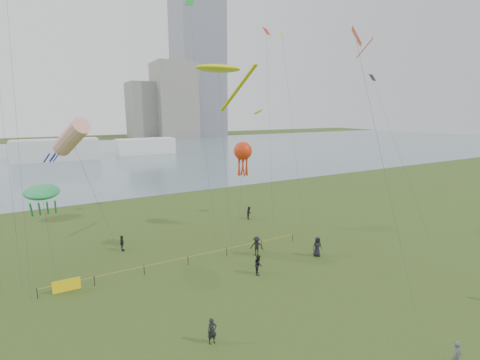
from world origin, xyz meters
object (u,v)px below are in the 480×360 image
kite_stingray (219,69)px  fence (118,274)px  kite_octopus (243,152)px  kite_flyer (457,356)px

kite_stingray → fence: bearing=-159.3°
kite_stingray → kite_octopus: size_ratio=1.79×
kite_stingray → kite_octopus: bearing=-4.5°
kite_flyer → kite_stingray: (-1.62, 25.74, 17.33)m
fence → kite_flyer: bearing=-54.3°
kite_stingray → kite_octopus: (3.00, 0.06, -8.92)m
kite_flyer → kite_stingray: kite_stingray is taller
kite_flyer → fence: bearing=121.2°
fence → kite_octopus: kite_octopus is taller
kite_flyer → kite_octopus: (1.38, 25.80, 8.41)m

